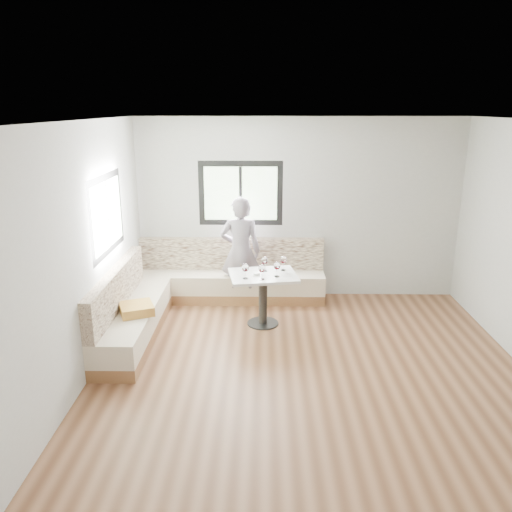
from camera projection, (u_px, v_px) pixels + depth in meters
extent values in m
cube|color=brown|center=(310.00, 371.00, 5.76)|extent=(5.00, 5.00, 0.01)
cube|color=white|center=(319.00, 121.00, 4.95)|extent=(5.00, 5.00, 0.01)
cube|color=#B7B7B2|center=(299.00, 209.00, 7.75)|extent=(5.00, 0.01, 2.80)
cube|color=#B7B7B2|center=(355.00, 376.00, 2.96)|extent=(5.00, 0.01, 2.80)
cube|color=#B7B7B2|center=(83.00, 254.00, 5.39)|extent=(0.01, 5.00, 2.80)
cube|color=black|center=(241.00, 193.00, 7.68)|extent=(1.30, 0.02, 1.00)
cube|color=black|center=(107.00, 215.00, 6.18)|extent=(0.02, 1.30, 1.00)
cube|color=brown|center=(231.00, 295.00, 7.88)|extent=(2.90, 0.55, 0.16)
cube|color=beige|center=(231.00, 281.00, 7.82)|extent=(2.90, 0.55, 0.29)
cube|color=beige|center=(232.00, 254.00, 7.90)|extent=(2.90, 0.14, 0.50)
cube|color=brown|center=(136.00, 333.00, 6.56)|extent=(0.55, 2.25, 0.16)
cube|color=beige|center=(134.00, 317.00, 6.49)|extent=(0.55, 2.25, 0.29)
cube|color=beige|center=(116.00, 289.00, 6.38)|extent=(0.14, 2.25, 0.50)
cube|color=#B6822E|center=(137.00, 309.00, 6.23)|extent=(0.51, 0.51, 0.12)
cylinder|color=black|center=(263.00, 323.00, 7.02)|extent=(0.44, 0.44, 0.02)
cylinder|color=black|center=(263.00, 301.00, 6.92)|extent=(0.12, 0.12, 0.70)
cube|color=silver|center=(263.00, 276.00, 6.81)|extent=(1.00, 0.84, 0.04)
imported|color=slate|center=(241.00, 252.00, 7.52)|extent=(0.62, 0.41, 1.67)
cylinder|color=white|center=(257.00, 274.00, 6.77)|extent=(0.09, 0.09, 0.04)
sphere|color=black|center=(258.00, 273.00, 6.78)|extent=(0.02, 0.02, 0.02)
sphere|color=black|center=(256.00, 273.00, 6.77)|extent=(0.02, 0.02, 0.02)
sphere|color=black|center=(257.00, 273.00, 6.75)|extent=(0.02, 0.02, 0.02)
cylinder|color=white|center=(245.00, 278.00, 6.63)|extent=(0.07, 0.07, 0.01)
cylinder|color=white|center=(245.00, 275.00, 6.62)|extent=(0.01, 0.01, 0.09)
ellipsoid|color=white|center=(245.00, 268.00, 6.59)|extent=(0.09, 0.09, 0.11)
cylinder|color=#400208|center=(245.00, 270.00, 6.60)|extent=(0.06, 0.06, 0.02)
cylinder|color=white|center=(262.00, 279.00, 6.60)|extent=(0.07, 0.07, 0.01)
cylinder|color=white|center=(262.00, 276.00, 6.58)|extent=(0.01, 0.01, 0.09)
ellipsoid|color=white|center=(262.00, 268.00, 6.55)|extent=(0.09, 0.09, 0.11)
cylinder|color=#400208|center=(262.00, 270.00, 6.56)|extent=(0.06, 0.06, 0.02)
cylinder|color=white|center=(277.00, 276.00, 6.71)|extent=(0.07, 0.07, 0.01)
cylinder|color=white|center=(277.00, 273.00, 6.70)|extent=(0.01, 0.01, 0.09)
ellipsoid|color=white|center=(277.00, 266.00, 6.67)|extent=(0.09, 0.09, 0.11)
cylinder|color=#400208|center=(277.00, 268.00, 6.68)|extent=(0.06, 0.06, 0.02)
cylinder|color=white|center=(265.00, 271.00, 6.93)|extent=(0.07, 0.07, 0.01)
cylinder|color=white|center=(265.00, 268.00, 6.92)|extent=(0.01, 0.01, 0.09)
ellipsoid|color=white|center=(265.00, 261.00, 6.89)|extent=(0.09, 0.09, 0.11)
cylinder|color=#400208|center=(265.00, 262.00, 6.90)|extent=(0.06, 0.06, 0.02)
cylinder|color=white|center=(283.00, 270.00, 6.97)|extent=(0.07, 0.07, 0.01)
cylinder|color=white|center=(283.00, 267.00, 6.96)|extent=(0.01, 0.01, 0.09)
ellipsoid|color=white|center=(283.00, 260.00, 6.93)|extent=(0.09, 0.09, 0.11)
cylinder|color=#400208|center=(283.00, 262.00, 6.94)|extent=(0.06, 0.06, 0.02)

